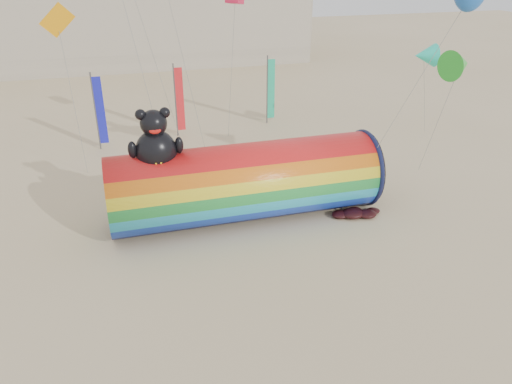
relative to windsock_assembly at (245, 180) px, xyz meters
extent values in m
plane|color=#CCB58C|center=(-0.57, -3.67, -2.02)|extent=(160.00, 160.00, 0.00)
cylinder|color=red|center=(0.01, 0.00, -0.10)|extent=(13.17, 3.84, 3.84)
torus|color=#0F1438|center=(6.47, 0.00, -0.10)|extent=(0.26, 4.03, 4.03)
cylinder|color=black|center=(6.62, 0.00, -0.10)|extent=(0.07, 3.80, 3.80)
ellipsoid|color=black|center=(-4.16, 0.00, 1.98)|extent=(1.88, 1.68, 1.98)
ellipsoid|color=#FFF41A|center=(-4.16, -0.60, 1.87)|extent=(0.97, 0.42, 0.85)
sphere|color=black|center=(-4.16, 0.00, 3.30)|extent=(1.21, 1.21, 1.21)
sphere|color=black|center=(-4.68, 0.00, 3.74)|extent=(0.48, 0.48, 0.48)
sphere|color=black|center=(-3.63, 0.00, 3.74)|extent=(0.48, 0.48, 0.48)
ellipsoid|color=red|center=(-4.16, -0.49, 3.14)|extent=(0.53, 0.19, 0.34)
ellipsoid|color=black|center=(-5.20, -0.11, 2.20)|extent=(0.40, 0.40, 0.79)
ellipsoid|color=black|center=(-3.11, -0.11, 2.20)|extent=(0.40, 0.40, 0.79)
imported|color=slate|center=(4.89, -0.57, -1.09)|extent=(0.69, 0.46, 1.87)
ellipsoid|color=#3C0B0A|center=(5.20, -1.59, -1.82)|extent=(1.17, 0.99, 0.41)
ellipsoid|color=#3C0B0A|center=(5.90, -1.79, -1.85)|extent=(0.99, 0.84, 0.34)
ellipsoid|color=#3C0B0A|center=(4.60, -1.44, -1.86)|extent=(0.91, 0.77, 0.32)
ellipsoid|color=#3C0B0A|center=(5.50, -1.19, -1.89)|extent=(0.78, 0.66, 0.27)
ellipsoid|color=#3C0B0A|center=(6.40, -1.49, -1.90)|extent=(0.73, 0.62, 0.25)
cylinder|color=#59595E|center=(-6.98, 11.95, 0.58)|extent=(0.10, 0.10, 5.20)
cube|color=#1A1DC8|center=(-6.67, 11.95, 0.63)|extent=(0.56, 0.06, 4.50)
cylinder|color=#59595E|center=(-1.54, 13.21, 0.58)|extent=(0.10, 0.10, 5.20)
cube|color=red|center=(-1.23, 13.21, 0.63)|extent=(0.56, 0.06, 4.50)
cylinder|color=#59595E|center=(5.57, 14.18, 0.58)|extent=(0.10, 0.10, 5.20)
cube|color=#1CB987|center=(5.88, 14.18, 0.63)|extent=(0.56, 0.06, 4.50)
cone|color=green|center=(10.31, -1.17, 5.26)|extent=(1.47, 1.47, 1.32)
cube|color=#FEA20D|center=(-7.85, 5.18, 7.16)|extent=(1.00, 0.06, 1.40)
cone|color=#1CE4BD|center=(12.54, 4.90, 4.48)|extent=(1.39, 1.39, 1.25)
camera|label=1|loc=(-5.69, -21.53, 10.22)|focal=35.00mm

